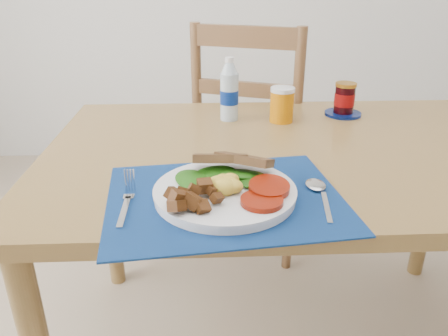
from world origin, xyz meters
The scene contains 9 objects.
table centered at (0.00, 0.20, 0.67)m, with size 1.40×0.90×0.75m.
chair_far centered at (-0.06, 0.83, 0.62)m, with size 0.59×0.58×1.24m.
placemat centered at (-0.22, -0.09, 0.75)m, with size 0.50×0.39×0.00m, color #040E32.
breakfast_plate centered at (-0.23, -0.10, 0.77)m, with size 0.30×0.30×0.07m.
fork centered at (-0.43, -0.11, 0.76)m, with size 0.02×0.18×0.00m.
spoon centered at (-0.02, -0.08, 0.76)m, with size 0.04×0.19×0.01m.
water_bottle centered at (-0.18, 0.45, 0.84)m, with size 0.06×0.06×0.20m.
juice_glass centered at (-0.01, 0.42, 0.80)m, with size 0.08×0.08×0.10m, color #C76E05.
jam_on_saucer centered at (0.21, 0.48, 0.80)m, with size 0.12×0.12×0.11m.
Camera 1 is at (-0.26, -0.92, 1.20)m, focal length 35.00 mm.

